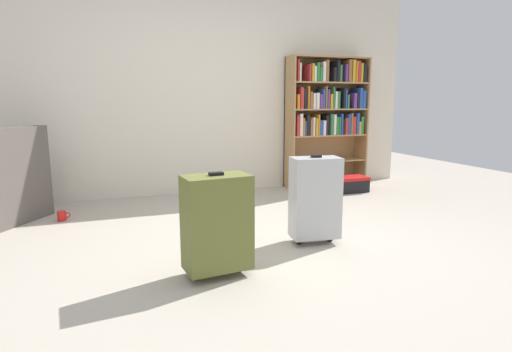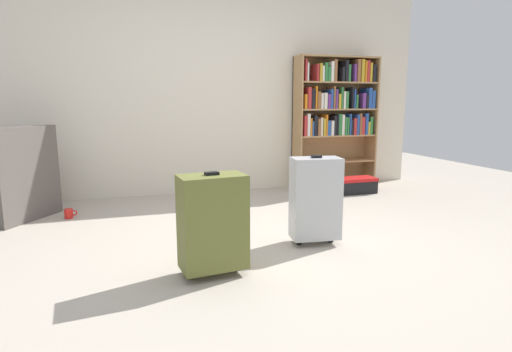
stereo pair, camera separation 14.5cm
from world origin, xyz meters
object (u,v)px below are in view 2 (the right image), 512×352
Objects in this scene: storage_box at (356,185)px; suitcase_silver at (315,198)px; bookshelf at (335,112)px; mug at (69,214)px; armchair at (8,186)px; suitcase_olive at (213,222)px.

suitcase_silver is at bearing -129.68° from storage_box.
bookshelf reaches higher than mug.
bookshelf is 2.44m from suitcase_silver.
armchair is 1.35× the size of suitcase_silver.
bookshelf reaches higher than armchair.
armchair reaches higher than storage_box.
bookshelf reaches higher than suitcase_silver.
suitcase_olive is at bearing -158.18° from suitcase_silver.
suitcase_olive is 0.97m from suitcase_silver.
bookshelf is 1.75× the size of armchair.
suitcase_olive is at bearing -138.77° from storage_box.
suitcase_olive is (1.64, -1.93, 0.04)m from armchair.
suitcase_olive reaches higher than mug.
mug is 0.17× the size of suitcase_olive.
suitcase_olive reaches higher than storage_box.
suitcase_olive is at bearing -131.70° from bookshelf.
mug is at bearing -19.84° from armchair.
storage_box is 0.70× the size of suitcase_olive.
mug is (0.55, -0.20, -0.27)m from armchair.
armchair is 2.54m from suitcase_olive.
armchair is at bearing 179.97° from storage_box.
mug is at bearing 122.18° from suitcase_olive.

